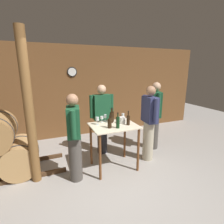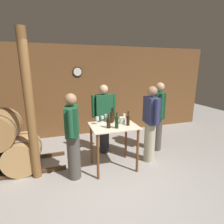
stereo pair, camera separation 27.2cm
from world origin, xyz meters
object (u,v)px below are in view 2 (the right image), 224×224
wooden_post (30,109)px  person_visitor_near_door (104,118)px  wine_bottle_right (113,116)px  wine_bottle_far_right (128,120)px  wine_glass_near_left (97,119)px  person_visitor_bearded (158,115)px  person_host (73,135)px  person_visitor_with_scarf (151,123)px  ice_bucket (122,120)px  wine_bottle_center (112,117)px  wine_glass_near_center (102,118)px  wine_glass_near_right (106,116)px  wine_bottle_left (117,122)px  wine_bottle_far_left (109,123)px  wine_glass_far_side (124,115)px

wooden_post → person_visitor_near_door: bearing=21.7°
wine_bottle_right → wine_bottle_far_right: size_ratio=1.03×
wine_glass_near_left → person_visitor_bearded: 1.65m
person_host → person_visitor_with_scarf: person_visitor_with_scarf is taller
wine_bottle_right → ice_bucket: size_ratio=2.19×
wine_bottle_center → wine_bottle_right: size_ratio=1.04×
wine_bottle_far_right → wine_glass_near_center: wine_bottle_far_right is taller
wine_glass_near_right → wine_bottle_left: bearing=-81.2°
wine_bottle_far_right → wine_bottle_far_left: bearing=-175.9°
wine_glass_near_left → wine_glass_far_side: bearing=12.5°
wine_bottle_right → person_visitor_near_door: (-0.07, 0.49, -0.16)m
wine_glass_near_left → person_visitor_near_door: 0.67m
wine_bottle_left → wine_glass_far_side: (0.34, 0.49, -0.02)m
wine_glass_near_right → person_visitor_bearded: size_ratio=0.09×
wine_glass_near_center → person_host: 0.78m
wooden_post → person_visitor_bearded: size_ratio=1.57×
wooden_post → wine_bottle_right: bearing=4.1°
wine_bottle_far_left → wine_bottle_center: wine_bottle_center is taller
wine_glass_far_side → person_host: 1.25m
wine_bottle_far_left → wine_glass_far_side: (0.49, 0.42, -0.00)m
wine_bottle_far_right → wine_bottle_left: bearing=-160.8°
wine_glass_far_side → person_visitor_with_scarf: 0.60m
wine_bottle_left → wine_glass_near_left: (-0.30, 0.35, -0.00)m
person_host → wine_bottle_left: bearing=-4.7°
person_visitor_with_scarf → person_visitor_bearded: size_ratio=0.98×
wine_glass_near_right → person_visitor_near_door: size_ratio=0.09×
person_host → ice_bucket: bearing=9.2°
wooden_post → wine_glass_far_side: bearing=5.2°
wooden_post → wine_bottle_far_left: bearing=-10.6°
wine_bottle_far_left → person_visitor_bearded: size_ratio=0.15×
wine_glass_near_left → person_host: 0.62m
wine_bottle_far_right → wine_glass_near_center: (-0.44, 0.36, -0.01)m
wine_bottle_far_left → person_visitor_with_scarf: bearing=8.2°
wine_glass_near_left → wine_glass_near_center: 0.17m
person_visitor_bearded → wine_bottle_far_left: bearing=-158.1°
wine_glass_near_left → person_visitor_with_scarf: bearing=-7.0°
wine_bottle_far_left → person_visitor_with_scarf: (0.99, 0.14, -0.14)m
wine_glass_far_side → person_visitor_near_door: size_ratio=0.08×
person_host → person_visitor_near_door: 1.19m
wine_bottle_far_right → wine_glass_far_side: wine_bottle_far_right is taller
wine_bottle_far_left → wine_glass_near_left: (-0.16, 0.28, 0.02)m
wine_bottle_right → wine_glass_far_side: size_ratio=2.16×
wine_bottle_left → person_visitor_bearded: (1.31, 0.65, -0.14)m
wine_glass_near_right → person_visitor_bearded: (1.39, 0.16, -0.14)m
wine_bottle_right → person_host: bearing=-157.4°
wine_bottle_right → wine_glass_near_right: size_ratio=1.90×
wine_bottle_left → person_visitor_near_door: 0.94m
wine_bottle_center → wine_glass_near_right: bearing=123.4°
wooden_post → wine_bottle_far_left: 1.43m
wine_bottle_far_right → person_visitor_with_scarf: size_ratio=0.17×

